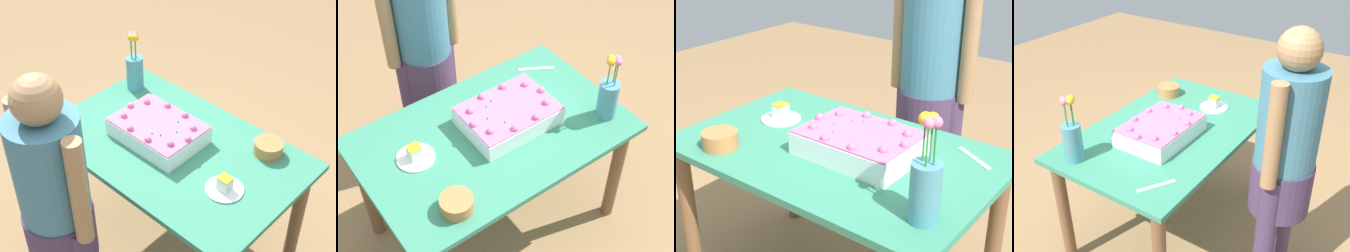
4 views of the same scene
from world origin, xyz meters
The scene contains 8 objects.
ground_plane centered at (0.00, 0.00, 0.00)m, with size 8.00×8.00×0.00m, color #957149.
dining_table centered at (0.00, 0.00, 0.62)m, with size 1.32×0.84×0.75m.
sheet_cake centered at (0.11, 0.01, 0.80)m, with size 0.46×0.33×0.12m.
serving_plate_with_slice centered at (-0.38, 0.08, 0.77)m, with size 0.18×0.18×0.08m.
cake_knife centered at (0.48, 0.26, 0.75)m, with size 0.20×0.02×0.00m, color silver.
flower_vase centered at (0.54, -0.23, 0.88)m, with size 0.10×0.10×0.37m.
fruit_bowl centered at (-0.38, -0.28, 0.78)m, with size 0.15×0.15×0.07m, color #BA743F.
person_standing centered at (0.03, 0.72, 0.85)m, with size 0.45×0.31×1.49m.
Camera 2 is at (-0.98, -1.45, 2.57)m, focal length 55.00 mm.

